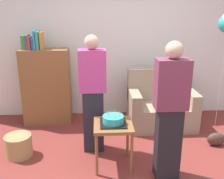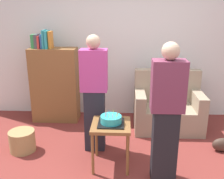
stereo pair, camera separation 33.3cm
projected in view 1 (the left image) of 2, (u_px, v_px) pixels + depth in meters
The scene contains 10 objects.
ground_plane at pixel (135, 176), 3.16m from camera, with size 8.00×8.00×0.00m, color maroon.
wall_back at pixel (121, 42), 4.70m from camera, with size 6.00×0.10×2.70m, color silver.
couch at pixel (161, 106), 4.44m from camera, with size 1.10×0.70×0.96m.
bookshelf at pixel (46, 85), 4.46m from camera, with size 0.80×0.36×1.60m.
side_table at pixel (113, 130), 3.24m from camera, with size 0.48×0.48×0.58m.
birthday_cake at pixel (113, 120), 3.20m from camera, with size 0.32×0.32×0.17m.
person_blowing_candles at pixel (93, 94), 3.52m from camera, with size 0.36×0.22×1.63m.
person_holding_cake at pixel (170, 112), 2.93m from camera, with size 0.36×0.22×1.63m.
wicker_basket at pixel (19, 146), 3.56m from camera, with size 0.36×0.36×0.30m, color #A88451.
handbag at pixel (217, 139), 3.83m from camera, with size 0.28×0.14×0.20m, color #473328.
Camera 1 is at (-0.43, -2.67, 1.96)m, focal length 41.68 mm.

